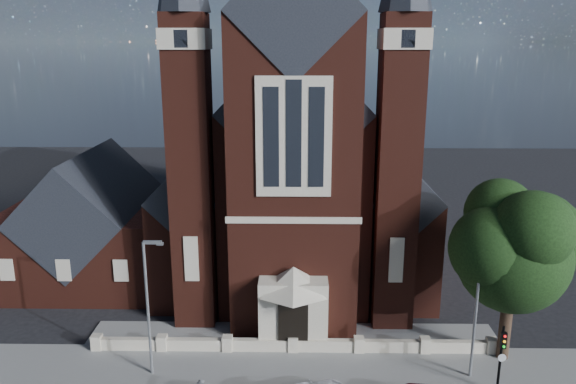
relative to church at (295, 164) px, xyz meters
name	(u,v)px	position (x,y,z in m)	size (l,w,h in m)	color
ground	(294,292)	(0.00, -7.94, -8.19)	(120.00, 120.00, 0.00)	black
pavement_strip	(293,371)	(0.00, -18.44, -8.19)	(60.00, 5.00, 0.12)	slate
forecourt_paving	(293,336)	(0.00, -14.44, -8.19)	(26.00, 3.00, 0.14)	slate
forecourt_wall	(293,352)	(0.00, -16.44, -8.19)	(24.00, 0.40, 0.90)	#BEB097
church	(295,164)	(0.00, 0.00, 0.00)	(20.01, 34.90, 29.20)	#481C13
parish_hall	(93,228)	(-16.00, -4.94, -4.17)	(12.00, 12.20, 10.24)	#481C13
street_tree	(517,251)	(12.60, -17.23, -1.23)	(6.40, 6.60, 10.70)	black
street_lamp_left	(149,301)	(-7.91, -18.94, -3.59)	(1.16, 0.22, 8.09)	gray
street_lamp_right	(478,303)	(10.09, -18.94, -3.59)	(1.16, 0.22, 8.09)	gray
traffic_signal	(502,352)	(11.00, -20.52, -5.60)	(0.28, 0.42, 4.00)	black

